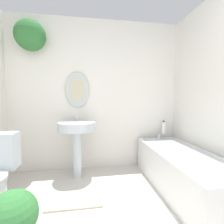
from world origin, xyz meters
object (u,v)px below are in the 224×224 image
Objects in this scene: bathtub at (183,170)px; shampoo_bottle at (164,128)px; potted_plant at (13,221)px; pedestal_sink at (77,133)px.

shampoo_bottle is (0.10, 0.74, 0.41)m from bathtub.
potted_plant is at bearing -160.77° from bathtub.
pedestal_sink is at bearing 157.62° from bathtub.
bathtub is 7.38× the size of shampoo_bottle.
bathtub is at bearing 19.23° from potted_plant.
potted_plant is (-1.71, -0.60, -0.00)m from bathtub.
shampoo_bottle is at bearing 7.79° from pedestal_sink.
bathtub is 3.38× the size of potted_plant.
bathtub is 1.81m from potted_plant.
shampoo_bottle reaches higher than bathtub.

